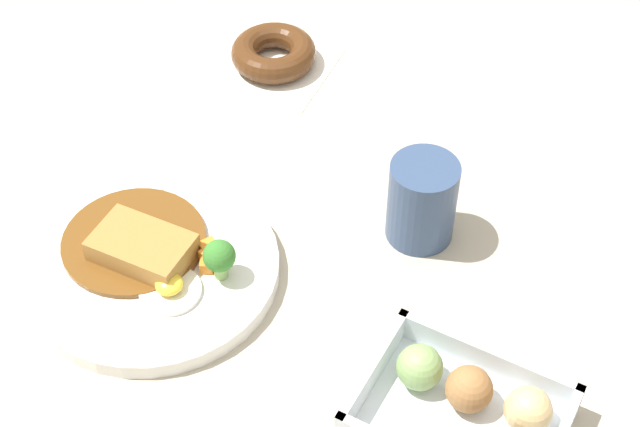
{
  "coord_description": "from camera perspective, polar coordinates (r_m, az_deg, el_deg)",
  "views": [
    {
      "loc": [
        -0.28,
        0.58,
        0.74
      ],
      "look_at": [
        0.05,
        -0.01,
        0.03
      ],
      "focal_mm": 53.61,
      "sensor_mm": 36.0,
      "label": 1
    }
  ],
  "objects": [
    {
      "name": "ground_plane",
      "position": [
        0.98,
        1.99,
        -2.57
      ],
      "size": [
        1.6,
        1.6,
        0.0
      ],
      "primitive_type": "plane",
      "color": "#B2A893"
    },
    {
      "name": "curry_plate",
      "position": [
        0.97,
        -9.92,
        -2.99
      ],
      "size": [
        0.25,
        0.25,
        0.06
      ],
      "color": "white",
      "rests_on": "ground_plane"
    },
    {
      "name": "donut_box",
      "position": [
        0.86,
        8.78,
        -11.71
      ],
      "size": [
        0.18,
        0.13,
        0.05
      ],
      "color": "silver",
      "rests_on": "ground_plane"
    },
    {
      "name": "chocolate_ring_donut",
      "position": [
        1.21,
        -2.78,
        9.5
      ],
      "size": [
        0.15,
        0.15,
        0.03
      ],
      "color": "white",
      "rests_on": "ground_plane"
    },
    {
      "name": "coffee_mug",
      "position": [
        0.97,
        6.11,
        0.74
      ],
      "size": [
        0.07,
        0.07,
        0.09
      ],
      "primitive_type": "cylinder",
      "color": "#33476B",
      "rests_on": "ground_plane"
    }
  ]
}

